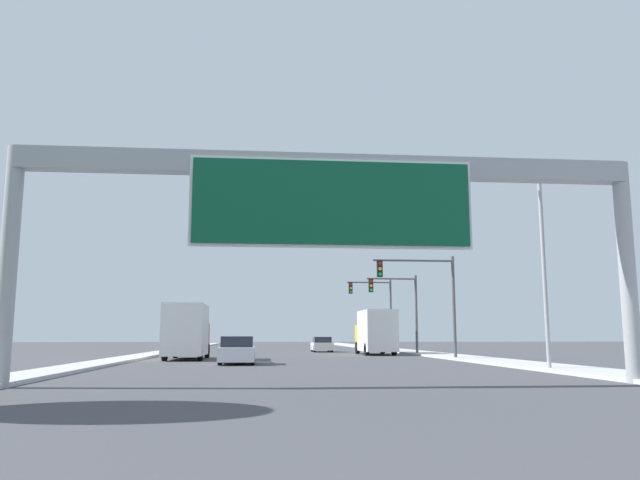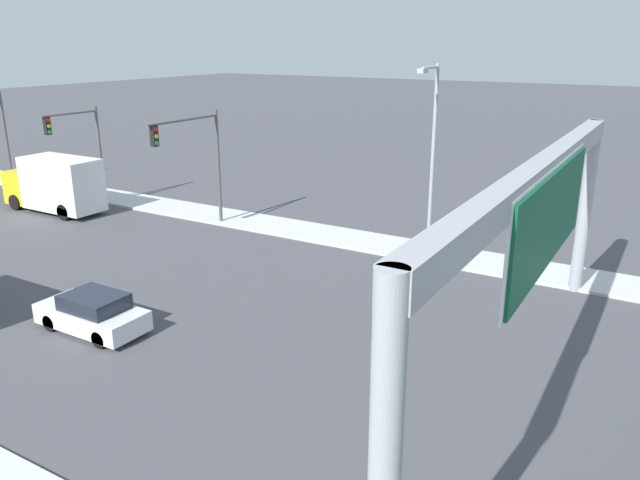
% 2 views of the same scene
% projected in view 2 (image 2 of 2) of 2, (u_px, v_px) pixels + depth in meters
% --- Properties ---
extents(sidewalk_right, '(3.00, 120.00, 0.15)m').
position_uv_depth(sidewalk_right, '(9.00, 179.00, 48.71)').
color(sidewalk_right, beige).
rests_on(sidewalk_right, ground).
extents(sign_gantry, '(20.44, 0.73, 7.39)m').
position_uv_depth(sign_gantry, '(542.00, 213.00, 17.31)').
color(sign_gantry, '#9EA0A5').
rests_on(sign_gantry, ground).
extents(car_mid_center, '(1.90, 4.34, 1.49)m').
position_uv_depth(car_mid_center, '(93.00, 313.00, 23.29)').
color(car_mid_center, silver).
rests_on(car_mid_center, ground).
extents(truck_box_secondary, '(2.43, 7.10, 3.52)m').
position_uv_depth(truck_box_secondary, '(55.00, 185.00, 39.16)').
color(truck_box_secondary, yellow).
rests_on(truck_box_secondary, ground).
extents(traffic_light_near_intersection, '(5.39, 0.32, 6.68)m').
position_uv_depth(traffic_light_near_intersection, '(198.00, 151.00, 34.48)').
color(traffic_light_near_intersection, '#4C4C4F').
rests_on(traffic_light_near_intersection, ground).
extents(traffic_light_mid_block, '(4.11, 0.32, 6.39)m').
position_uv_depth(traffic_light_mid_block, '(83.00, 141.00, 39.75)').
color(traffic_light_mid_block, '#4C4C4F').
rests_on(traffic_light_mid_block, ground).
extents(street_lamp_right, '(2.20, 0.28, 9.43)m').
position_uv_depth(street_lamp_right, '(431.00, 152.00, 29.16)').
color(street_lamp_right, '#9EA0A5').
rests_on(street_lamp_right, ground).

